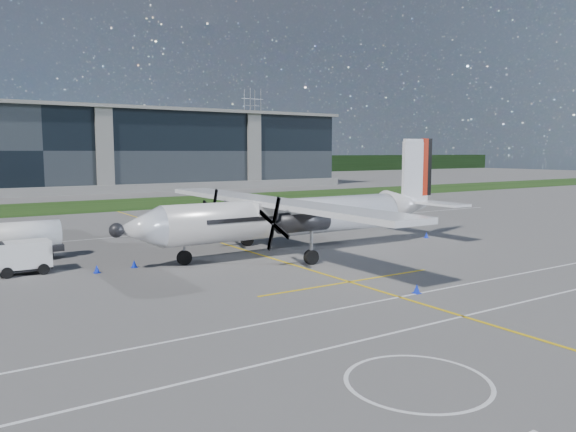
{
  "coord_description": "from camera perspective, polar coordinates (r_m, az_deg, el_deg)",
  "views": [
    {
      "loc": [
        -16.92,
        -30.2,
        7.34
      ],
      "look_at": [
        4.65,
        2.92,
        2.81
      ],
      "focal_mm": 35.0,
      "sensor_mm": 36.0,
      "label": 1
    }
  ],
  "objects": [
    {
      "name": "ground",
      "position": [
        72.58,
        -19.41,
        0.37
      ],
      "size": [
        400.0,
        400.0,
        0.0
      ],
      "primitive_type": "plane",
      "color": "#595654",
      "rests_on": "ground"
    },
    {
      "name": "grass_strip",
      "position": [
        80.35,
        -20.77,
        0.89
      ],
      "size": [
        400.0,
        18.0,
        0.04
      ],
      "primitive_type": "cube",
      "color": "#18360E",
      "rests_on": "ground"
    },
    {
      "name": "terminal_building",
      "position": [
        111.49,
        -24.48,
        6.04
      ],
      "size": [
        120.0,
        20.0,
        15.0
      ],
      "primitive_type": "cube",
      "color": "black",
      "rests_on": "ground"
    },
    {
      "name": "pylon_east",
      "position": [
        207.17,
        -3.61,
        8.65
      ],
      "size": [
        9.0,
        4.6,
        30.0
      ],
      "primitive_type": null,
      "color": "gray",
      "rests_on": "ground"
    },
    {
      "name": "yellow_taxiway_centerline",
      "position": [
        45.46,
        -6.63,
        -2.79
      ],
      "size": [
        0.2,
        70.0,
        0.01
      ],
      "primitive_type": "cube",
      "color": "yellow",
      "rests_on": "ground"
    },
    {
      "name": "white_lane_line",
      "position": [
        24.55,
        12.8,
        -11.01
      ],
      "size": [
        90.0,
        0.15,
        0.01
      ],
      "primitive_type": "cube",
      "color": "white",
      "rests_on": "ground"
    },
    {
      "name": "turboprop_aircraft",
      "position": [
        40.99,
        1.18,
        2.19
      ],
      "size": [
        27.19,
        28.2,
        8.46
      ],
      "primitive_type": null,
      "color": "white",
      "rests_on": "ground"
    },
    {
      "name": "fuel_tanker_truck",
      "position": [
        42.02,
        -27.25,
        -2.42
      ],
      "size": [
        7.06,
        2.29,
        2.65
      ],
      "primitive_type": null,
      "color": "silver",
      "rests_on": "ground"
    },
    {
      "name": "baggage_tug",
      "position": [
        37.5,
        -25.34,
        -3.85
      ],
      "size": [
        3.29,
        1.97,
        1.97
      ],
      "primitive_type": null,
      "color": "white",
      "rests_on": "ground"
    },
    {
      "name": "ground_crew_person",
      "position": [
        38.07,
        -23.87,
        -3.68
      ],
      "size": [
        0.75,
        0.9,
        1.91
      ],
      "primitive_type": "imported",
      "rotation": [
        0.0,
        0.0,
        1.28
      ],
      "color": "#F25907",
      "rests_on": "ground"
    },
    {
      "name": "safety_cone_tail",
      "position": [
        49.51,
        13.88,
        -1.88
      ],
      "size": [
        0.36,
        0.36,
        0.5
      ],
      "primitive_type": "cone",
      "color": "#0B23C3",
      "rests_on": "ground"
    },
    {
      "name": "safety_cone_fwd",
      "position": [
        36.18,
        -18.86,
        -5.11
      ],
      "size": [
        0.36,
        0.36,
        0.5
      ],
      "primitive_type": "cone",
      "color": "#0B23C3",
      "rests_on": "ground"
    },
    {
      "name": "safety_cone_portwing",
      "position": [
        30.2,
        12.95,
        -7.21
      ],
      "size": [
        0.36,
        0.36,
        0.5
      ],
      "primitive_type": "cone",
      "color": "#0B23C3",
      "rests_on": "ground"
    },
    {
      "name": "safety_cone_stbdwing",
      "position": [
        53.18,
        -10.36,
        -1.22
      ],
      "size": [
        0.36,
        0.36,
        0.5
      ],
      "primitive_type": "cone",
      "color": "#0B23C3",
      "rests_on": "ground"
    },
    {
      "name": "safety_cone_nose_stbd",
      "position": [
        37.16,
        -15.36,
        -4.69
      ],
      "size": [
        0.36,
        0.36,
        0.5
      ],
      "primitive_type": "cone",
      "color": "#0B23C3",
      "rests_on": "ground"
    }
  ]
}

